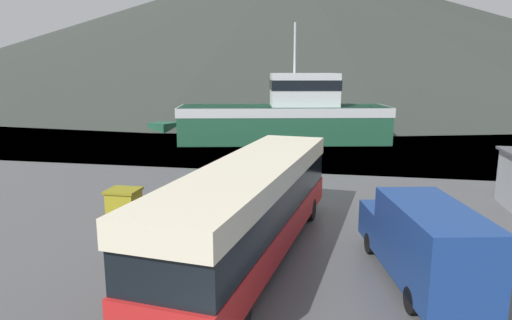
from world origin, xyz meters
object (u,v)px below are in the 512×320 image
Objects in this scene: storage_bin at (124,202)px; small_boat at (176,125)px; tour_bus at (252,205)px; delivery_van at (423,241)px; fishing_boat at (287,116)px.

small_boat is (-7.72, 27.03, -0.13)m from storage_bin.
storage_bin is 0.22× the size of small_boat.
small_boat is at bearing 121.72° from tour_bus.
small_boat is (-14.02, 30.41, -1.37)m from tour_bus.
tour_bus is 5.32m from delivery_van.
storage_bin is (-6.29, 3.37, -1.23)m from tour_bus.
storage_bin is at bearing 156.04° from fishing_boat.
fishing_boat is at bearing 101.32° from tour_bus.
fishing_boat reaches higher than tour_bus.
fishing_boat is 21.65m from storage_bin.
delivery_van is 1.08× the size of small_boat.
small_boat is (-19.21, 31.42, -0.88)m from delivery_van.
delivery_van is at bearing -32.99° from small_boat.
tour_bus is 7.25m from storage_bin.
delivery_van reaches higher than storage_bin.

